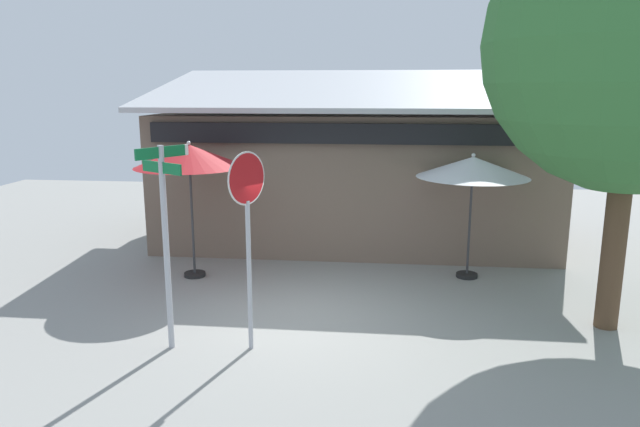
{
  "coord_description": "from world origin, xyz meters",
  "views": [
    {
      "loc": [
        1.32,
        -9.24,
        3.88
      ],
      "look_at": [
        0.18,
        1.2,
        1.6
      ],
      "focal_mm": 32.71,
      "sensor_mm": 36.0,
      "label": 1
    }
  ],
  "objects_px": {
    "patio_umbrella_ivory_center": "(473,168)",
    "stop_sign": "(248,214)",
    "patio_umbrella_crimson_left": "(189,157)",
    "street_sign_post": "(165,228)"
  },
  "relations": [
    {
      "from": "street_sign_post",
      "to": "patio_umbrella_ivory_center",
      "type": "relative_size",
      "value": 1.19
    },
    {
      "from": "stop_sign",
      "to": "street_sign_post",
      "type": "bearing_deg",
      "value": -175.56
    },
    {
      "from": "street_sign_post",
      "to": "stop_sign",
      "type": "relative_size",
      "value": 1.03
    },
    {
      "from": "patio_umbrella_crimson_left",
      "to": "patio_umbrella_ivory_center",
      "type": "bearing_deg",
      "value": 5.65
    },
    {
      "from": "patio_umbrella_crimson_left",
      "to": "street_sign_post",
      "type": "bearing_deg",
      "value": -77.56
    },
    {
      "from": "patio_umbrella_crimson_left",
      "to": "patio_umbrella_ivory_center",
      "type": "xyz_separation_m",
      "value": [
        5.67,
        0.56,
        -0.22
      ]
    },
    {
      "from": "street_sign_post",
      "to": "patio_umbrella_crimson_left",
      "type": "bearing_deg",
      "value": 102.44
    },
    {
      "from": "patio_umbrella_crimson_left",
      "to": "patio_umbrella_ivory_center",
      "type": "relative_size",
      "value": 1.09
    },
    {
      "from": "street_sign_post",
      "to": "stop_sign",
      "type": "distance_m",
      "value": 1.23
    },
    {
      "from": "patio_umbrella_ivory_center",
      "to": "stop_sign",
      "type": "bearing_deg",
      "value": -134.24
    }
  ]
}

